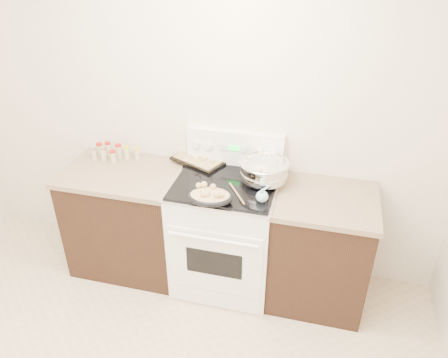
% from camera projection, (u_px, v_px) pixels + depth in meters
% --- Properties ---
extents(room_shell, '(4.10, 3.60, 2.75)m').
position_uv_depth(room_shell, '(50.00, 186.00, 1.70)').
color(room_shell, beige).
rests_on(room_shell, ground).
extents(counter_left, '(0.93, 0.67, 0.92)m').
position_uv_depth(counter_left, '(129.00, 218.00, 3.63)').
color(counter_left, black).
rests_on(counter_left, ground).
extents(counter_right, '(0.73, 0.67, 0.92)m').
position_uv_depth(counter_right, '(319.00, 248.00, 3.30)').
color(counter_right, black).
rests_on(counter_right, ground).
extents(kitchen_range, '(0.78, 0.73, 1.22)m').
position_uv_depth(kitchen_range, '(226.00, 231.00, 3.43)').
color(kitchen_range, white).
rests_on(kitchen_range, ground).
extents(mixing_bowl, '(0.47, 0.47, 0.21)m').
position_uv_depth(mixing_bowl, '(264.00, 171.00, 3.17)').
color(mixing_bowl, silver).
rests_on(mixing_bowl, kitchen_range).
extents(roasting_pan, '(0.34, 0.26, 0.11)m').
position_uv_depth(roasting_pan, '(210.00, 196.00, 2.95)').
color(roasting_pan, black).
rests_on(roasting_pan, kitchen_range).
extents(baking_sheet, '(0.49, 0.43, 0.06)m').
position_uv_depth(baking_sheet, '(201.00, 158.00, 3.48)').
color(baking_sheet, black).
rests_on(baking_sheet, kitchen_range).
extents(wooden_spoon, '(0.17, 0.25, 0.04)m').
position_uv_depth(wooden_spoon, '(230.00, 196.00, 3.02)').
color(wooden_spoon, '#9A6E46').
rests_on(wooden_spoon, kitchen_range).
extents(blue_ladle, '(0.12, 0.28, 0.10)m').
position_uv_depth(blue_ladle, '(263.00, 195.00, 2.98)').
color(blue_ladle, '#9BCBE7').
rests_on(blue_ladle, kitchen_range).
extents(spice_jars, '(0.39, 0.14, 0.12)m').
position_uv_depth(spice_jars, '(113.00, 152.00, 3.54)').
color(spice_jars, '#BFB28C').
rests_on(spice_jars, counter_left).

